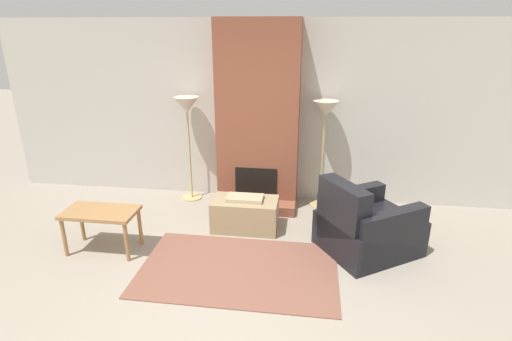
% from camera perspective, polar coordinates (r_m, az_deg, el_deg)
% --- Properties ---
extents(ground_plane, '(24.00, 24.00, 0.00)m').
position_cam_1_polar(ground_plane, '(3.92, -4.92, -19.74)').
color(ground_plane, gray).
extents(wall_back, '(7.82, 0.06, 2.60)m').
position_cam_1_polar(wall_back, '(5.86, 0.64, 8.27)').
color(wall_back, '#BCB7AD').
rests_on(wall_back, ground_plane).
extents(fireplace, '(1.14, 0.70, 2.60)m').
position_cam_1_polar(fireplace, '(5.62, 0.30, 7.32)').
color(fireplace, brown).
rests_on(fireplace, ground_plane).
extents(ottoman, '(0.84, 0.46, 0.46)m').
position_cam_1_polar(ottoman, '(5.17, -1.57, -6.19)').
color(ottoman, '#998460').
rests_on(ottoman, ground_plane).
extents(armchair, '(1.31, 1.27, 0.90)m').
position_cam_1_polar(armchair, '(4.82, 15.18, -8.03)').
color(armchair, black).
rests_on(armchair, ground_plane).
extents(side_table, '(0.83, 0.45, 0.51)m').
position_cam_1_polar(side_table, '(4.93, -21.30, -6.10)').
color(side_table, '#9E7042').
rests_on(side_table, ground_plane).
extents(floor_lamp_left, '(0.35, 0.35, 1.55)m').
position_cam_1_polar(floor_lamp_left, '(5.82, -9.82, 8.22)').
color(floor_lamp_left, tan).
rests_on(floor_lamp_left, ground_plane).
extents(floor_lamp_right, '(0.35, 0.35, 1.54)m').
position_cam_1_polar(floor_lamp_right, '(5.55, 9.83, 7.62)').
color(floor_lamp_right, tan).
rests_on(floor_lamp_right, ground_plane).
extents(area_rug, '(2.13, 1.31, 0.01)m').
position_cam_1_polar(area_rug, '(4.47, -2.52, -13.89)').
color(area_rug, brown).
rests_on(area_rug, ground_plane).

